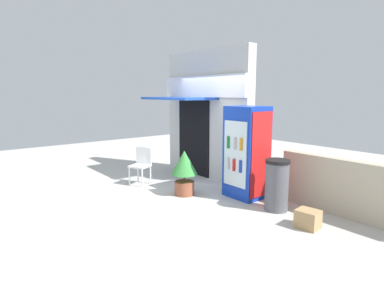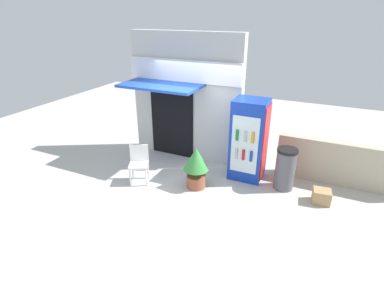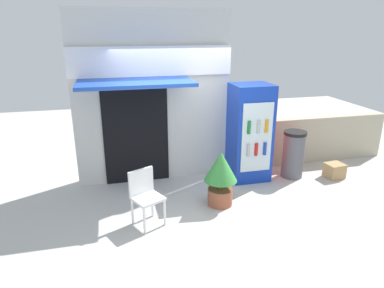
# 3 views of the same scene
# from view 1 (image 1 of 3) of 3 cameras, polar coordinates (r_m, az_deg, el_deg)

# --- Properties ---
(ground) EXTENTS (16.00, 16.00, 0.00)m
(ground) POSITION_cam_1_polar(r_m,az_deg,el_deg) (7.13, -2.86, -8.17)
(ground) COLOR beige
(storefront_building) EXTENTS (2.90, 1.28, 3.17)m
(storefront_building) POSITION_cam_1_polar(r_m,az_deg,el_deg) (8.05, 2.33, 5.55)
(storefront_building) COLOR silver
(storefront_building) RESTS_ON ground
(drink_cooler) EXTENTS (0.75, 0.72, 1.86)m
(drink_cooler) POSITION_cam_1_polar(r_m,az_deg,el_deg) (6.53, 9.81, -1.46)
(drink_cooler) COLOR #1438B2
(drink_cooler) RESTS_ON ground
(plastic_chair) EXTENTS (0.54, 0.53, 0.85)m
(plastic_chair) POSITION_cam_1_polar(r_m,az_deg,el_deg) (7.53, -9.06, -3.38)
(plastic_chair) COLOR white
(plastic_chair) RESTS_ON ground
(potted_plant_near_shop) EXTENTS (0.55, 0.55, 0.94)m
(potted_plant_near_shop) POSITION_cam_1_polar(r_m,az_deg,el_deg) (6.63, -1.39, -4.49)
(potted_plant_near_shop) COLOR #995138
(potted_plant_near_shop) RESTS_ON ground
(trash_bin) EXTENTS (0.44, 0.44, 0.94)m
(trash_bin) POSITION_cam_1_polar(r_m,az_deg,el_deg) (5.98, 15.01, -7.13)
(trash_bin) COLOR #595960
(trash_bin) RESTS_ON ground
(stone_boundary_wall) EXTENTS (2.83, 0.21, 1.00)m
(stone_boundary_wall) POSITION_cam_1_polar(r_m,az_deg,el_deg) (6.02, 27.76, -7.52)
(stone_boundary_wall) COLOR #B7AD93
(stone_boundary_wall) RESTS_ON ground
(cardboard_box) EXTENTS (0.37, 0.34, 0.29)m
(cardboard_box) POSITION_cam_1_polar(r_m,az_deg,el_deg) (5.47, 20.13, -12.55)
(cardboard_box) COLOR tan
(cardboard_box) RESTS_ON ground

